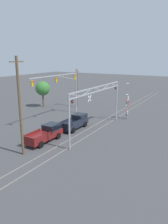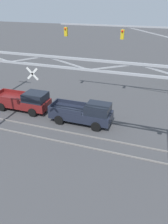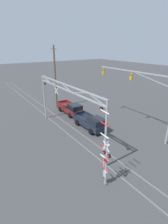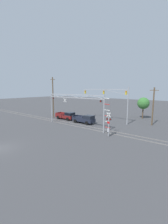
# 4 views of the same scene
# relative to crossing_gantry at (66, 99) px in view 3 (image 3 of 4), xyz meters

# --- Properties ---
(rail_track_near) EXTENTS (80.00, 0.08, 0.10)m
(rail_track_near) POSITION_rel_crossing_gantry_xyz_m (0.02, 0.28, -4.91)
(rail_track_near) COLOR gray
(rail_track_near) RESTS_ON ground_plane
(rail_track_far) EXTENTS (80.00, 0.08, 0.10)m
(rail_track_far) POSITION_rel_crossing_gantry_xyz_m (0.02, 1.72, -4.91)
(rail_track_far) COLOR gray
(rail_track_far) RESTS_ON ground_plane
(crossing_gantry) EXTENTS (14.51, 0.26, 6.74)m
(crossing_gantry) POSITION_rel_crossing_gantry_xyz_m (0.00, 0.00, 0.00)
(crossing_gantry) COLOR #9EA0A5
(crossing_gantry) RESTS_ON ground_plane
(crossing_signal_mast) EXTENTS (1.39, 0.35, 6.41)m
(crossing_signal_mast) POSITION_rel_crossing_gantry_xyz_m (8.85, -1.35, -2.79)
(crossing_signal_mast) COLOR #9EA0A5
(crossing_signal_mast) RESTS_ON ground_plane
(traffic_signal_span) EXTENTS (12.43, 0.39, 8.32)m
(traffic_signal_span) POSITION_rel_crossing_gantry_xyz_m (4.96, 8.73, 0.84)
(traffic_signal_span) COLOR #9EA0A5
(traffic_signal_span) RESTS_ON ground_plane
(pickup_truck_lead) EXTENTS (5.48, 2.23, 1.97)m
(pickup_truck_lead) POSITION_rel_crossing_gantry_xyz_m (-0.13, 3.73, -3.98)
(pickup_truck_lead) COLOR #1E2333
(pickup_truck_lead) RESTS_ON ground_plane
(pickup_truck_following) EXTENTS (5.64, 2.23, 1.97)m
(pickup_truck_following) POSITION_rel_crossing_gantry_xyz_m (-6.53, 4.20, -3.98)
(pickup_truck_following) COLOR maroon
(pickup_truck_following) RESTS_ON ground_plane
(utility_pole_left) EXTENTS (1.80, 0.28, 10.88)m
(utility_pole_left) POSITION_rel_crossing_gantry_xyz_m (-10.97, 3.75, 0.63)
(utility_pole_left) COLOR brown
(utility_pole_left) RESTS_ON ground_plane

